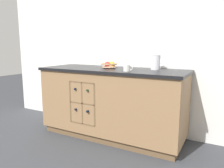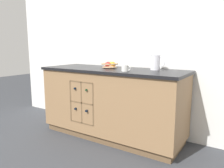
% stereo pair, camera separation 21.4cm
% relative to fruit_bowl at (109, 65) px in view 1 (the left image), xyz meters
% --- Properties ---
extents(ground_plane, '(14.00, 14.00, 0.00)m').
position_rel_fruit_bowl_xyz_m(ground_plane, '(0.09, -0.08, -0.97)').
color(ground_plane, '#383A3F').
extents(back_wall, '(4.40, 0.06, 2.55)m').
position_rel_fruit_bowl_xyz_m(back_wall, '(0.09, 0.32, 0.31)').
color(back_wall, white).
rests_on(back_wall, ground_plane).
extents(kitchen_island, '(1.94, 0.70, 0.92)m').
position_rel_fruit_bowl_xyz_m(kitchen_island, '(0.08, -0.08, -0.50)').
color(kitchen_island, brown).
rests_on(kitchen_island, ground_plane).
extents(fruit_bowl, '(0.23, 0.23, 0.08)m').
position_rel_fruit_bowl_xyz_m(fruit_bowl, '(0.00, 0.00, 0.00)').
color(fruit_bowl, tan).
rests_on(fruit_bowl, kitchen_island).
extents(white_pitcher, '(0.18, 0.12, 0.18)m').
position_rel_fruit_bowl_xyz_m(white_pitcher, '(0.62, 0.08, 0.05)').
color(white_pitcher, white).
rests_on(white_pitcher, kitchen_island).
extents(ceramic_mug, '(0.12, 0.08, 0.08)m').
position_rel_fruit_bowl_xyz_m(ceramic_mug, '(0.39, -0.26, -0.00)').
color(ceramic_mug, white).
rests_on(ceramic_mug, kitchen_island).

